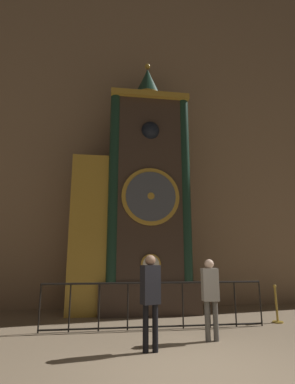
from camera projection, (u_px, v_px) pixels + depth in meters
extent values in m
plane|color=#847056|center=(203.00, 376.00, 4.38)|extent=(28.00, 28.00, 0.00)
cube|color=#997A5B|center=(145.00, 119.00, 12.22)|extent=(24.00, 0.30, 14.51)
cube|color=#423328|center=(148.00, 297.00, 9.60)|extent=(3.13, 1.61, 0.95)
cube|color=#423328|center=(148.00, 186.00, 10.39)|extent=(2.51, 1.40, 6.35)
cube|color=gold|center=(148.00, 104.00, 10.95)|extent=(2.71, 1.54, 0.20)
cylinder|color=gold|center=(151.00, 264.00, 9.11)|extent=(0.62, 0.05, 0.62)
cylinder|color=silver|center=(151.00, 264.00, 9.08)|extent=(0.51, 0.03, 0.51)
cylinder|color=gold|center=(151.00, 196.00, 9.57)|extent=(1.87, 0.07, 1.87)
cylinder|color=#4C515B|center=(151.00, 196.00, 9.53)|extent=(1.61, 0.04, 1.61)
cylinder|color=gold|center=(151.00, 196.00, 9.51)|extent=(0.22, 0.03, 0.22)
cube|color=black|center=(148.00, 136.00, 10.57)|extent=(0.78, 0.42, 0.78)
sphere|color=black|center=(150.00, 131.00, 10.14)|extent=(0.62, 0.62, 0.62)
cylinder|color=#193828|center=(114.00, 181.00, 9.65)|extent=(0.34, 0.34, 6.35)
cylinder|color=#193828|center=(185.00, 183.00, 9.97)|extent=(0.34, 0.34, 6.35)
cylinder|color=gold|center=(148.00, 99.00, 11.11)|extent=(0.99, 0.99, 0.30)
cone|color=#1C3D2C|center=(148.00, 82.00, 11.26)|extent=(0.94, 0.94, 1.12)
sphere|color=gold|center=(148.00, 66.00, 11.41)|extent=(0.20, 0.20, 0.20)
cube|color=brown|center=(90.00, 233.00, 9.82)|extent=(1.19, 1.19, 4.97)
cube|color=gold|center=(89.00, 232.00, 9.23)|extent=(1.25, 0.06, 4.97)
cylinder|color=black|center=(40.00, 308.00, 6.97)|extent=(0.04, 0.04, 1.10)
cylinder|color=black|center=(70.00, 307.00, 7.07)|extent=(0.04, 0.04, 1.10)
cylinder|color=black|center=(99.00, 307.00, 7.16)|extent=(0.04, 0.04, 1.10)
cylinder|color=black|center=(128.00, 306.00, 7.26)|extent=(0.04, 0.04, 1.10)
cylinder|color=black|center=(156.00, 305.00, 7.35)|extent=(0.04, 0.04, 1.10)
cylinder|color=black|center=(183.00, 305.00, 7.44)|extent=(0.04, 0.04, 1.10)
cylinder|color=black|center=(209.00, 304.00, 7.54)|extent=(0.04, 0.04, 1.10)
cylinder|color=black|center=(235.00, 304.00, 7.63)|extent=(0.04, 0.04, 1.10)
cylinder|color=black|center=(260.00, 303.00, 7.73)|extent=(0.04, 0.04, 1.10)
cylinder|color=black|center=(155.00, 283.00, 7.47)|extent=(5.50, 0.05, 0.05)
cylinder|color=black|center=(156.00, 327.00, 7.24)|extent=(5.50, 0.04, 0.04)
cylinder|color=black|center=(146.00, 328.00, 5.54)|extent=(0.11, 0.11, 0.83)
cylinder|color=black|center=(155.00, 328.00, 5.56)|extent=(0.11, 0.11, 0.83)
cube|color=black|center=(150.00, 284.00, 5.72)|extent=(0.39, 0.32, 0.72)
sphere|color=#8C664C|center=(150.00, 260.00, 5.82)|extent=(0.21, 0.21, 0.21)
cylinder|color=#58554F|center=(207.00, 321.00, 6.27)|extent=(0.11, 0.11, 0.79)
cylinder|color=#58554F|center=(216.00, 321.00, 6.29)|extent=(0.11, 0.11, 0.79)
cube|color=gray|center=(210.00, 284.00, 6.44)|extent=(0.35, 0.24, 0.68)
sphere|color=beige|center=(209.00, 264.00, 6.53)|extent=(0.20, 0.20, 0.20)
cylinder|color=#B28E33|center=(278.00, 322.00, 7.98)|extent=(0.28, 0.28, 0.04)
cylinder|color=#B28E33|center=(276.00, 305.00, 8.07)|extent=(0.06, 0.06, 0.90)
sphere|color=#B28E33|center=(275.00, 286.00, 8.18)|extent=(0.09, 0.09, 0.09)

